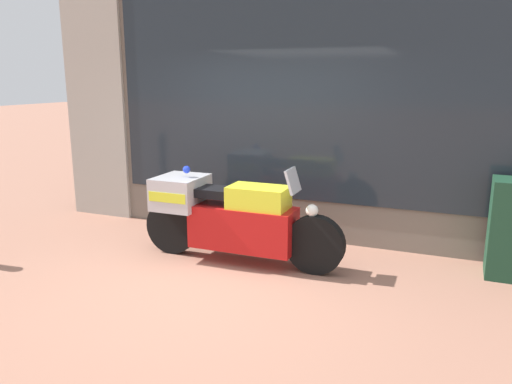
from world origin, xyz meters
TOP-DOWN VIEW (x-y plane):
  - ground_plane at (0.00, 0.00)m, footprint 60.00×60.00m
  - shop_building at (-0.47, 2.00)m, footprint 6.77×0.55m
  - window_display at (0.44, 2.03)m, footprint 5.28×0.30m
  - paramedic_motorcycle at (-0.15, 0.70)m, footprint 2.47×0.64m

SIDE VIEW (x-z plane):
  - ground_plane at x=0.00m, z-range 0.00..0.00m
  - window_display at x=0.44m, z-range -0.51..1.45m
  - paramedic_motorcycle at x=-0.15m, z-range -0.02..1.14m
  - shop_building at x=-0.47m, z-range 0.01..3.97m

